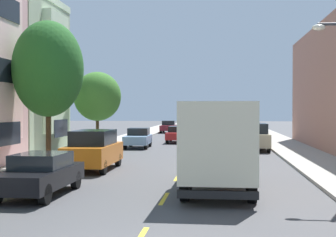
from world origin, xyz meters
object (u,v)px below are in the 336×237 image
street_tree_second (48,69)px  parked_sedan_navy (251,135)px  parked_hatchback_sky (138,138)px  moving_red_sedan (178,134)px  parked_pickup_charcoal (245,131)px  parked_suv_champagne (254,137)px  parked_sedan_black (40,174)px  parked_suv_orange (94,150)px  street_tree_third (97,97)px  delivery_box_truck (219,140)px  parked_hatchback_white (238,126)px  parked_hatchback_burgundy (168,127)px  parked_hatchback_teal (241,128)px

street_tree_second → parked_sedan_navy: 22.53m
parked_hatchback_sky → moving_red_sedan: 6.66m
parked_pickup_charcoal → parked_suv_champagne: bearing=-90.0°
parked_sedan_black → parked_suv_orange: 6.96m
street_tree_second → parked_suv_orange: 4.46m
street_tree_third → delivery_box_truck: bearing=-60.5°
parked_hatchback_white → parked_sedan_navy: bearing=-89.3°
parked_suv_orange → parked_sedan_navy: bearing=65.4°
parked_suv_orange → delivery_box_truck: bearing=-41.2°
parked_sedan_black → parked_hatchback_white: parked_hatchback_white is taller
delivery_box_truck → parked_hatchback_burgundy: 42.66m
street_tree_third → parked_hatchback_teal: street_tree_third is taller
parked_hatchback_white → parked_pickup_charcoal: bearing=-89.6°
parked_pickup_charcoal → moving_red_sedan: bearing=-138.1°
delivery_box_truck → parked_hatchback_sky: (-6.11, 18.72, -1.07)m
parked_pickup_charcoal → parked_sedan_navy: bearing=-88.5°
parked_suv_champagne → moving_red_sedan: parked_suv_champagne is taller
parked_hatchback_teal → parked_hatchback_sky: bearing=-113.3°
parked_hatchback_burgundy → parked_hatchback_white: (8.66, 3.38, 0.00)m
parked_hatchback_sky → parked_hatchback_white: same height
parked_suv_champagne → parked_sedan_black: size_ratio=1.07×
parked_suv_champagne → moving_red_sedan: 9.75m
parked_suv_champagne → parked_sedan_black: parked_suv_champagne is taller
delivery_box_truck → parked_hatchback_white: delivery_box_truck is taller
street_tree_third → parked_pickup_charcoal: street_tree_third is taller
parked_suv_orange → parked_hatchback_teal: (8.53, 33.42, -0.23)m
parked_hatchback_teal → parked_suv_orange: bearing=-104.3°
parked_suv_champagne → parked_suv_orange: (-8.55, -12.01, 0.00)m
delivery_box_truck → parked_hatchback_teal: size_ratio=1.80×
parked_suv_champagne → parked_suv_orange: size_ratio=1.01×
parked_suv_champagne → delivery_box_truck: bearing=-98.3°
street_tree_third → parked_hatchback_burgundy: street_tree_third is taller
street_tree_second → parked_sedan_black: size_ratio=1.56×
parked_hatchback_teal → parked_hatchback_white: same height
street_tree_second → parked_hatchback_teal: bearing=72.4°
parked_sedan_black → parked_sedan_navy: same height
parked_sedan_black → parked_hatchback_white: bearing=79.8°
parked_suv_champagne → parked_pickup_charcoal: parked_suv_champagne is taller
parked_pickup_charcoal → parked_hatchback_teal: bearing=90.2°
parked_hatchback_burgundy → moving_red_sedan: parked_hatchback_burgundy is taller
parked_pickup_charcoal → parked_hatchback_sky: size_ratio=1.31×
parked_hatchback_burgundy → parked_pickup_charcoal: (8.76, -11.80, 0.07)m
street_tree_third → parked_pickup_charcoal: 19.38m
street_tree_third → parked_hatchback_burgundy: size_ratio=1.33×
street_tree_second → parked_hatchback_burgundy: bearing=87.0°
street_tree_third → parked_hatchback_white: bearing=71.1°
parked_sedan_navy → parked_sedan_black: bearing=-108.7°
parked_pickup_charcoal → parked_hatchback_teal: parked_pickup_charcoal is taller
parked_hatchback_teal → parked_hatchback_burgundy: bearing=158.3°
delivery_box_truck → parked_suv_orange: (-6.04, 5.28, -0.84)m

